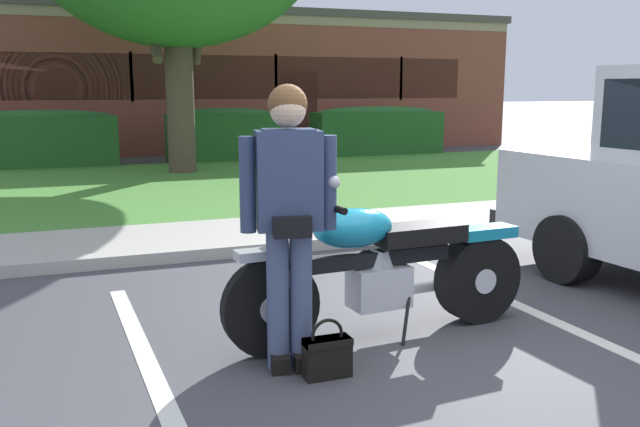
{
  "coord_description": "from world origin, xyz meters",
  "views": [
    {
      "loc": [
        -2.2,
        -3.35,
        1.68
      ],
      "look_at": [
        -0.6,
        0.86,
        0.85
      ],
      "focal_mm": 38.27,
      "sensor_mm": 36.0,
      "label": 1
    }
  ],
  "objects_px": {
    "handbag": "(327,354)",
    "hedge_right": "(377,130)",
    "hedge_center_left": "(39,138)",
    "hedge_center_right": "(223,134)",
    "motorcycle": "(392,266)",
    "rider_person": "(289,207)",
    "brick_building": "(116,82)"
  },
  "relations": [
    {
      "from": "brick_building",
      "to": "hedge_right",
      "type": "bearing_deg",
      "value": -49.48
    },
    {
      "from": "brick_building",
      "to": "hedge_center_right",
      "type": "bearing_deg",
      "value": -74.95
    },
    {
      "from": "handbag",
      "to": "hedge_center_left",
      "type": "bearing_deg",
      "value": 98.54
    },
    {
      "from": "rider_person",
      "to": "brick_building",
      "type": "relative_size",
      "value": 0.08
    },
    {
      "from": "rider_person",
      "to": "handbag",
      "type": "height_order",
      "value": "rider_person"
    },
    {
      "from": "rider_person",
      "to": "hedge_center_right",
      "type": "height_order",
      "value": "rider_person"
    },
    {
      "from": "hedge_center_left",
      "to": "rider_person",
      "type": "bearing_deg",
      "value": -82.03
    },
    {
      "from": "motorcycle",
      "to": "hedge_center_right",
      "type": "distance_m",
      "value": 11.56
    },
    {
      "from": "hedge_center_left",
      "to": "hedge_center_right",
      "type": "height_order",
      "value": "same"
    },
    {
      "from": "motorcycle",
      "to": "brick_building",
      "type": "height_order",
      "value": "brick_building"
    },
    {
      "from": "motorcycle",
      "to": "brick_building",
      "type": "xyz_separation_m",
      "value": [
        -0.34,
        18.16,
        1.39
      ]
    },
    {
      "from": "hedge_center_right",
      "to": "brick_building",
      "type": "relative_size",
      "value": 0.12
    },
    {
      "from": "motorcycle",
      "to": "hedge_right",
      "type": "height_order",
      "value": "motorcycle"
    },
    {
      "from": "rider_person",
      "to": "brick_building",
      "type": "bearing_deg",
      "value": 88.52
    },
    {
      "from": "handbag",
      "to": "hedge_right",
      "type": "relative_size",
      "value": 0.11
    },
    {
      "from": "hedge_center_right",
      "to": "hedge_right",
      "type": "relative_size",
      "value": 0.77
    },
    {
      "from": "handbag",
      "to": "brick_building",
      "type": "distance_m",
      "value": 18.74
    },
    {
      "from": "hedge_center_right",
      "to": "hedge_center_left",
      "type": "bearing_deg",
      "value": 180.0
    },
    {
      "from": "rider_person",
      "to": "brick_building",
      "type": "height_order",
      "value": "brick_building"
    },
    {
      "from": "motorcycle",
      "to": "hedge_center_left",
      "type": "xyz_separation_m",
      "value": [
        -2.46,
        11.47,
        0.16
      ]
    },
    {
      "from": "motorcycle",
      "to": "hedge_right",
      "type": "xyz_separation_m",
      "value": [
        5.37,
        11.47,
        0.16
      ]
    },
    {
      "from": "hedge_right",
      "to": "brick_building",
      "type": "distance_m",
      "value": 8.88
    },
    {
      "from": "motorcycle",
      "to": "hedge_center_left",
      "type": "distance_m",
      "value": 11.73
    },
    {
      "from": "handbag",
      "to": "hedge_center_left",
      "type": "distance_m",
      "value": 12.11
    },
    {
      "from": "rider_person",
      "to": "motorcycle",
      "type": "bearing_deg",
      "value": 18.09
    },
    {
      "from": "motorcycle",
      "to": "hedge_center_left",
      "type": "bearing_deg",
      "value": 102.13
    },
    {
      "from": "handbag",
      "to": "hedge_right",
      "type": "bearing_deg",
      "value": 63.22
    },
    {
      "from": "hedge_center_left",
      "to": "brick_building",
      "type": "relative_size",
      "value": 0.14
    },
    {
      "from": "rider_person",
      "to": "brick_building",
      "type": "distance_m",
      "value": 18.45
    },
    {
      "from": "rider_person",
      "to": "hedge_right",
      "type": "xyz_separation_m",
      "value": [
        6.19,
        11.74,
        -0.34
      ]
    },
    {
      "from": "hedge_center_right",
      "to": "hedge_right",
      "type": "height_order",
      "value": "same"
    },
    {
      "from": "motorcycle",
      "to": "hedge_center_left",
      "type": "height_order",
      "value": "motorcycle"
    }
  ]
}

